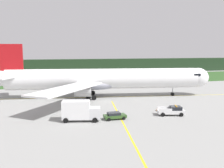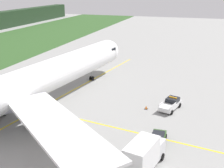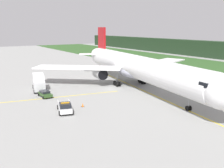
{
  "view_description": "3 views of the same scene",
  "coord_description": "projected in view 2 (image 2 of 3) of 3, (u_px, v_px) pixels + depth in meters",
  "views": [
    {
      "loc": [
        -12.85,
        -56.89,
        12.61
      ],
      "look_at": [
        3.8,
        4.38,
        3.75
      ],
      "focal_mm": 38.9,
      "sensor_mm": 36.0,
      "label": 1
    },
    {
      "loc": [
        -34.93,
        -19.78,
        19.82
      ],
      "look_at": [
        6.28,
        -6.37,
        4.92
      ],
      "focal_mm": 46.13,
      "sensor_mm": 36.0,
      "label": 2
    },
    {
      "loc": [
        51.05,
        -30.79,
        14.12
      ],
      "look_at": [
        7.31,
        -3.98,
        3.01
      ],
      "focal_mm": 41.97,
      "sensor_mm": 36.0,
      "label": 3
    }
  ],
  "objects": [
    {
      "name": "apron_cone",
      "position": [
        146.0,
        107.0,
        48.54
      ],
      "size": [
        0.51,
        0.51,
        0.65
      ],
      "color": "black",
      "rests_on": "ground"
    },
    {
      "name": "airliner",
      "position": [
        26.0,
        86.0,
        45.07
      ],
      "size": [
        60.69,
        44.98,
        14.2
      ],
      "color": "white",
      "rests_on": "ground"
    },
    {
      "name": "catering_truck",
      "position": [
        144.0,
        154.0,
        32.16
      ],
      "size": [
        7.12,
        3.89,
        3.87
      ],
      "color": "silver",
      "rests_on": "ground"
    },
    {
      "name": "ops_pickup_truck",
      "position": [
        171.0,
        104.0,
        48.38
      ],
      "size": [
        5.56,
        3.37,
        1.94
      ],
      "color": "silver",
      "rests_on": "ground"
    },
    {
      "name": "ground",
      "position": [
        59.0,
        123.0,
        43.64
      ],
      "size": [
        320.0,
        320.0,
        0.0
      ],
      "primitive_type": "plane",
      "color": "gray"
    },
    {
      "name": "staff_car",
      "position": [
        158.0,
        138.0,
        38.07
      ],
      "size": [
        4.12,
        2.13,
        1.3
      ],
      "color": "#2E4D21",
      "rests_on": "ground"
    },
    {
      "name": "taxiway_centerline_main",
      "position": [
        32.0,
        113.0,
        47.24
      ],
      "size": [
        80.2,
        12.94,
        0.01
      ],
      "primitive_type": "cube",
      "rotation": [
        0.0,
        0.0,
        -0.16
      ],
      "color": "yellow",
      "rests_on": "ground"
    },
    {
      "name": "taxiway_centerline_spur",
      "position": [
        184.0,
        144.0,
        37.89
      ],
      "size": [
        6.27,
        37.94,
        0.01
      ],
      "primitive_type": "cube",
      "rotation": [
        0.0,
        0.0,
        1.41
      ],
      "color": "yellow",
      "rests_on": "ground"
    }
  ]
}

